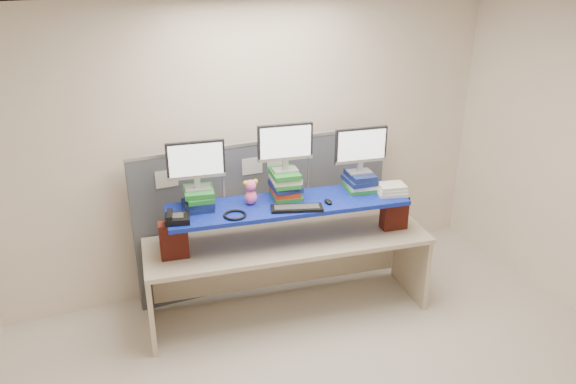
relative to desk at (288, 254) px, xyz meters
name	(u,v)px	position (x,y,z in m)	size (l,w,h in m)	color
room	(363,233)	(0.02, -1.21, 0.78)	(5.00, 4.00, 2.80)	beige
cubicle_partition	(267,213)	(0.02, 0.57, 0.15)	(2.60, 0.06, 1.53)	#42454D
desk	(288,254)	(0.00, 0.00, 0.00)	(2.62, 1.08, 0.77)	#C3B195
brick_pier_left	(174,240)	(-1.00, 0.09, 0.32)	(0.23, 0.13, 0.32)	maroon
brick_pier_right	(394,212)	(0.99, -0.19, 0.32)	(0.23, 0.13, 0.32)	maroon
blue_board	(288,205)	(0.00, 0.00, 0.49)	(2.09, 0.52, 0.04)	#080D67
book_stack_left	(199,198)	(-0.73, 0.22, 0.59)	(0.31, 0.33, 0.17)	navy
book_stack_center	(285,184)	(0.02, 0.12, 0.64)	(0.30, 0.34, 0.25)	#1F7628
book_stack_right	(360,181)	(0.72, 0.01, 0.59)	(0.29, 0.32, 0.16)	#1F7628
monitor_left	(196,162)	(-0.73, 0.22, 0.92)	(0.48, 0.16, 0.42)	#9D9DA2
monitor_center	(285,145)	(0.02, 0.12, 1.00)	(0.48, 0.16, 0.42)	#9D9DA2
monitor_right	(361,147)	(0.72, 0.02, 0.91)	(0.48, 0.16, 0.42)	#9D9DA2
keyboard	(297,208)	(0.01, -0.16, 0.53)	(0.46, 0.28, 0.03)	black
mouse	(328,201)	(0.31, -0.15, 0.53)	(0.06, 0.10, 0.03)	black
desk_phone	(176,218)	(-0.98, 0.02, 0.54)	(0.23, 0.22, 0.08)	black
headset	(235,215)	(-0.51, -0.08, 0.52)	(0.19, 0.19, 0.02)	black
plush_toy	(251,192)	(-0.31, 0.10, 0.63)	(0.13, 0.10, 0.23)	pink
binder_stack	(392,189)	(0.93, -0.19, 0.56)	(0.30, 0.26, 0.09)	beige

